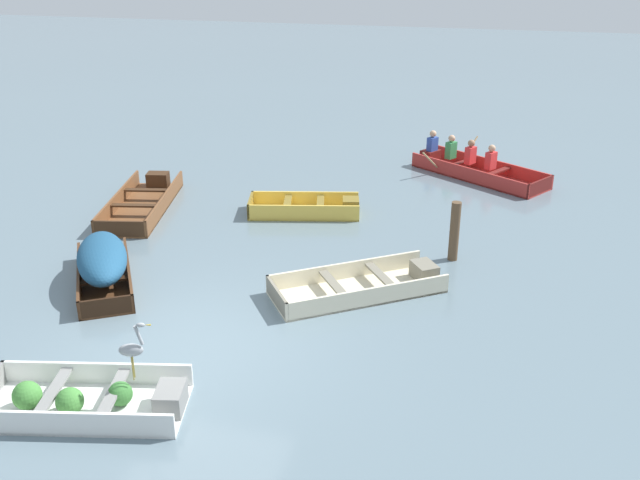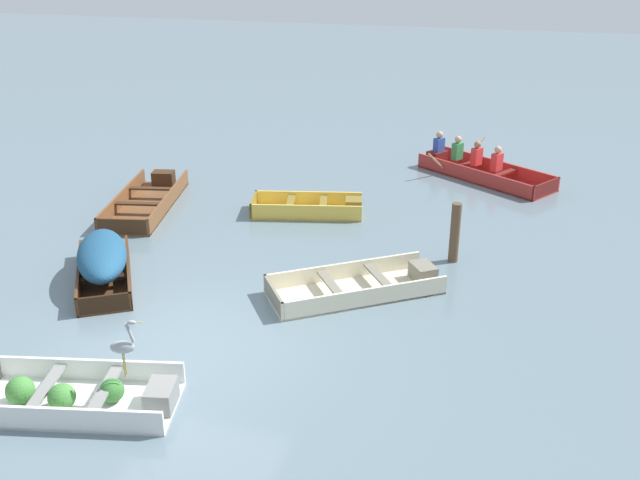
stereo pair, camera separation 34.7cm
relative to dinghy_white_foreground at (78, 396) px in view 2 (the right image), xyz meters
The scene contains 9 objects.
ground_plane 1.96m from the dinghy_white_foreground, 67.36° to the left, with size 80.00×80.00×0.00m, color slate.
dinghy_white_foreground is the anchor object (origin of this frame).
skiff_cream_near_moored 5.14m from the dinghy_white_foreground, 54.88° to the left, with size 3.10×2.62×0.35m.
skiff_wooden_brown_mid_moored 7.63m from the dinghy_white_foreground, 111.08° to the left, with size 1.79×3.53×0.37m.
skiff_yellow_far_moored 7.68m from the dinghy_white_foreground, 82.00° to the left, with size 2.59×1.44×0.36m.
skiff_dark_varnish_outer_moored 3.77m from the dinghy_white_foreground, 115.74° to the left, with size 2.07×2.63×0.82m.
rowboat_red_with_crew 12.13m from the dinghy_white_foreground, 68.55° to the left, with size 3.59×2.95×0.93m.
heron_on_dinghy 1.00m from the dinghy_white_foreground, 22.44° to the left, with size 0.46×0.22×0.84m.
mooring_post 7.37m from the dinghy_white_foreground, 53.63° to the left, with size 0.19×0.19×1.18m, color brown.
Camera 2 is at (4.45, -8.51, 5.84)m, focal length 40.00 mm.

